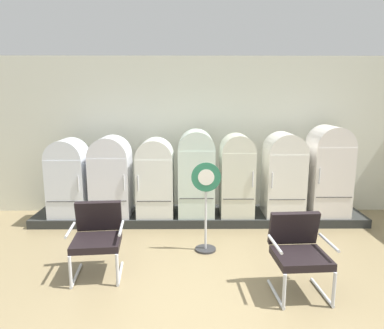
{
  "coord_description": "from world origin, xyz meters",
  "views": [
    {
      "loc": [
        -0.18,
        -3.43,
        2.36
      ],
      "look_at": [
        -0.13,
        2.75,
        1.13
      ],
      "focal_mm": 33.32,
      "sensor_mm": 36.0,
      "label": 1
    }
  ],
  "objects_px": {
    "refrigerator_3": "(196,170)",
    "sign_stand": "(206,210)",
    "refrigerator_1": "(111,174)",
    "refrigerator_2": "(155,175)",
    "refrigerator_4": "(237,173)",
    "armchair_left": "(97,234)",
    "refrigerator_5": "(284,172)",
    "armchair_right": "(299,249)",
    "refrigerator_6": "(329,168)",
    "refrigerator_0": "(68,176)"
  },
  "relations": [
    {
      "from": "refrigerator_3",
      "to": "refrigerator_4",
      "type": "relative_size",
      "value": 1.04
    },
    {
      "from": "refrigerator_5",
      "to": "armchair_left",
      "type": "height_order",
      "value": "refrigerator_5"
    },
    {
      "from": "refrigerator_6",
      "to": "refrigerator_1",
      "type": "bearing_deg",
      "value": -179.54
    },
    {
      "from": "refrigerator_0",
      "to": "sign_stand",
      "type": "distance_m",
      "value": 2.75
    },
    {
      "from": "refrigerator_2",
      "to": "armchair_left",
      "type": "height_order",
      "value": "refrigerator_2"
    },
    {
      "from": "refrigerator_3",
      "to": "armchair_left",
      "type": "bearing_deg",
      "value": -124.57
    },
    {
      "from": "refrigerator_0",
      "to": "armchair_left",
      "type": "relative_size",
      "value": 1.49
    },
    {
      "from": "armchair_left",
      "to": "armchair_right",
      "type": "distance_m",
      "value": 2.56
    },
    {
      "from": "armchair_left",
      "to": "refrigerator_5",
      "type": "bearing_deg",
      "value": 33.33
    },
    {
      "from": "refrigerator_6",
      "to": "refrigerator_5",
      "type": "bearing_deg",
      "value": -179.74
    },
    {
      "from": "refrigerator_2",
      "to": "refrigerator_1",
      "type": "bearing_deg",
      "value": -179.06
    },
    {
      "from": "refrigerator_0",
      "to": "refrigerator_1",
      "type": "relative_size",
      "value": 0.97
    },
    {
      "from": "refrigerator_2",
      "to": "armchair_left",
      "type": "xyz_separation_m",
      "value": [
        -0.59,
        -1.92,
        -0.36
      ]
    },
    {
      "from": "armchair_right",
      "to": "refrigerator_5",
      "type": "bearing_deg",
      "value": 79.91
    },
    {
      "from": "refrigerator_4",
      "to": "sign_stand",
      "type": "distance_m",
      "value": 1.4
    },
    {
      "from": "refrigerator_4",
      "to": "refrigerator_5",
      "type": "relative_size",
      "value": 0.99
    },
    {
      "from": "refrigerator_0",
      "to": "refrigerator_4",
      "type": "xyz_separation_m",
      "value": [
        3.07,
        -0.01,
        0.05
      ]
    },
    {
      "from": "refrigerator_6",
      "to": "armchair_left",
      "type": "xyz_separation_m",
      "value": [
        -3.77,
        -1.94,
        -0.48
      ]
    },
    {
      "from": "refrigerator_3",
      "to": "sign_stand",
      "type": "height_order",
      "value": "refrigerator_3"
    },
    {
      "from": "refrigerator_3",
      "to": "refrigerator_5",
      "type": "bearing_deg",
      "value": -0.29
    },
    {
      "from": "refrigerator_5",
      "to": "refrigerator_0",
      "type": "bearing_deg",
      "value": -179.56
    },
    {
      "from": "refrigerator_4",
      "to": "armchair_left",
      "type": "bearing_deg",
      "value": -137.66
    },
    {
      "from": "refrigerator_1",
      "to": "sign_stand",
      "type": "relative_size",
      "value": 1.06
    },
    {
      "from": "refrigerator_0",
      "to": "refrigerator_2",
      "type": "bearing_deg",
      "value": 0.56
    },
    {
      "from": "refrigerator_0",
      "to": "refrigerator_1",
      "type": "distance_m",
      "value": 0.77
    },
    {
      "from": "refrigerator_3",
      "to": "refrigerator_4",
      "type": "height_order",
      "value": "refrigerator_3"
    },
    {
      "from": "refrigerator_2",
      "to": "armchair_right",
      "type": "relative_size",
      "value": 1.49
    },
    {
      "from": "refrigerator_5",
      "to": "armchair_right",
      "type": "xyz_separation_m",
      "value": [
        -0.43,
        -2.4,
        -0.41
      ]
    },
    {
      "from": "refrigerator_4",
      "to": "armchair_left",
      "type": "distance_m",
      "value": 2.84
    },
    {
      "from": "refrigerator_0",
      "to": "armchair_right",
      "type": "distance_m",
      "value": 4.25
    },
    {
      "from": "refrigerator_0",
      "to": "refrigerator_5",
      "type": "distance_m",
      "value": 3.93
    },
    {
      "from": "armchair_right",
      "to": "sign_stand",
      "type": "height_order",
      "value": "sign_stand"
    },
    {
      "from": "refrigerator_3",
      "to": "sign_stand",
      "type": "distance_m",
      "value": 1.31
    },
    {
      "from": "armchair_left",
      "to": "sign_stand",
      "type": "distance_m",
      "value": 1.61
    },
    {
      "from": "refrigerator_1",
      "to": "refrigerator_5",
      "type": "bearing_deg",
      "value": 0.51
    },
    {
      "from": "refrigerator_1",
      "to": "refrigerator_4",
      "type": "distance_m",
      "value": 2.3
    },
    {
      "from": "armchair_right",
      "to": "sign_stand",
      "type": "bearing_deg",
      "value": 132.75
    },
    {
      "from": "sign_stand",
      "to": "refrigerator_2",
      "type": "bearing_deg",
      "value": 124.94
    },
    {
      "from": "refrigerator_6",
      "to": "sign_stand",
      "type": "relative_size",
      "value": 1.19
    },
    {
      "from": "refrigerator_6",
      "to": "armchair_left",
      "type": "bearing_deg",
      "value": -152.76
    },
    {
      "from": "refrigerator_3",
      "to": "refrigerator_4",
      "type": "distance_m",
      "value": 0.74
    },
    {
      "from": "refrigerator_2",
      "to": "refrigerator_4",
      "type": "distance_m",
      "value": 1.49
    },
    {
      "from": "refrigerator_2",
      "to": "refrigerator_4",
      "type": "height_order",
      "value": "refrigerator_4"
    },
    {
      "from": "refrigerator_1",
      "to": "refrigerator_5",
      "type": "height_order",
      "value": "refrigerator_5"
    },
    {
      "from": "refrigerator_1",
      "to": "refrigerator_2",
      "type": "bearing_deg",
      "value": 0.94
    },
    {
      "from": "refrigerator_4",
      "to": "refrigerator_5",
      "type": "height_order",
      "value": "refrigerator_5"
    },
    {
      "from": "refrigerator_0",
      "to": "refrigerator_1",
      "type": "xyz_separation_m",
      "value": [
        0.77,
        0.0,
        0.02
      ]
    },
    {
      "from": "refrigerator_1",
      "to": "refrigerator_5",
      "type": "distance_m",
      "value": 3.16
    },
    {
      "from": "armchair_left",
      "to": "sign_stand",
      "type": "xyz_separation_m",
      "value": [
        1.46,
        0.68,
        0.11
      ]
    },
    {
      "from": "refrigerator_3",
      "to": "refrigerator_6",
      "type": "height_order",
      "value": "refrigerator_6"
    }
  ]
}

